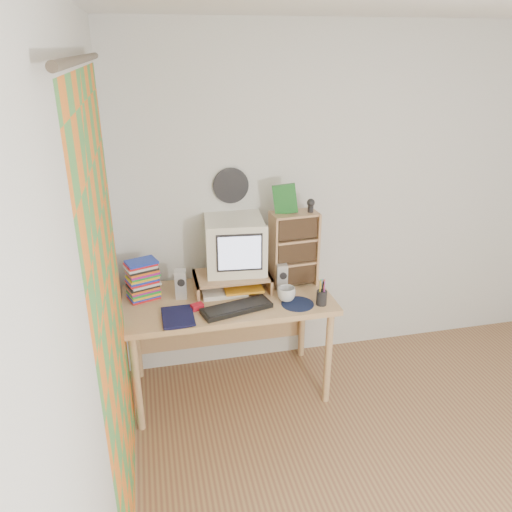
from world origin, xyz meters
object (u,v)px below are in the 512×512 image
cd_rack (294,249)px  mug (286,294)px  crt_monitor (235,246)px  desk (226,310)px  diary (162,317)px  keyboard (237,308)px  dvd_stack (143,280)px

cd_rack → mug: size_ratio=4.33×
crt_monitor → cd_rack: (0.41, -0.03, -0.04)m
desk → diary: bearing=-148.0°
keyboard → dvd_stack: (-0.58, 0.30, 0.12)m
diary → dvd_stack: bearing=106.8°
dvd_stack → mug: 0.96m
dvd_stack → cd_rack: (1.05, 0.01, 0.13)m
dvd_stack → cd_rack: size_ratio=0.52×
desk → diary: 0.55m
dvd_stack → cd_rack: cd_rack is taller
mug → diary: mug is taller
mug → cd_rack: bearing=64.5°
dvd_stack → mug: bearing=-33.5°
dvd_stack → diary: size_ratio=1.15×
diary → mug: bearing=5.1°
cd_rack → diary: cd_rack is taller
keyboard → diary: size_ratio=1.90×
crt_monitor → mug: bearing=-39.3°
diary → cd_rack: bearing=18.9°
crt_monitor → mug: (0.29, -0.29, -0.26)m
crt_monitor → keyboard: crt_monitor is taller
crt_monitor → dvd_stack: 0.66m
dvd_stack → mug: (0.93, -0.24, -0.09)m
crt_monitor → mug: size_ratio=3.21×
desk → diary: diary is taller
cd_rack → diary: 1.03m
keyboard → cd_rack: 0.62m
keyboard → diary: bearing=168.9°
cd_rack → mug: (-0.12, -0.25, -0.22)m
dvd_stack → diary: dvd_stack is taller
crt_monitor → diary: crt_monitor is taller
crt_monitor → diary: 0.71m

